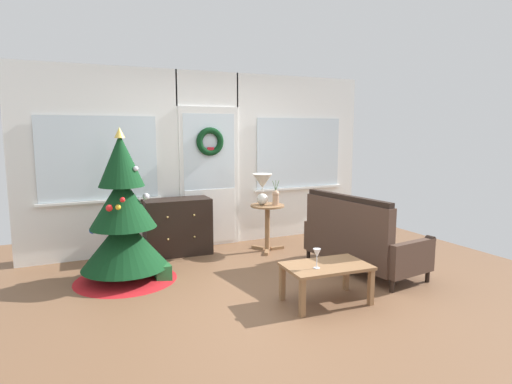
{
  "coord_description": "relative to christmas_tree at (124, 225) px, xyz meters",
  "views": [
    {
      "loc": [
        -2.11,
        -4.0,
        1.73
      ],
      "look_at": [
        0.05,
        0.55,
        1.0
      ],
      "focal_mm": 30.53,
      "sensor_mm": 36.0,
      "label": 1
    }
  ],
  "objects": [
    {
      "name": "back_wall_with_door",
      "position": [
        1.4,
        1.06,
        0.63
      ],
      "size": [
        5.2,
        0.19,
        2.55
      ],
      "color": "white",
      "rests_on": "ground"
    },
    {
      "name": "christmas_tree",
      "position": [
        0.0,
        0.0,
        0.0
      ],
      "size": [
        1.16,
        1.16,
        1.75
      ],
      "color": "#4C331E",
      "rests_on": "ground"
    },
    {
      "name": "ground_plane",
      "position": [
        1.4,
        -1.02,
        -0.65
      ],
      "size": [
        6.76,
        6.76,
        0.0
      ],
      "primitive_type": "plane",
      "color": "brown"
    },
    {
      "name": "wine_glass",
      "position": [
        1.56,
        -1.6,
        -0.12
      ],
      "size": [
        0.08,
        0.08,
        0.2
      ],
      "color": "silver",
      "rests_on": "coffee_table"
    },
    {
      "name": "dresser_cabinet",
      "position": [
        0.83,
        0.77,
        -0.26
      ],
      "size": [
        0.92,
        0.47,
        0.78
      ],
      "color": "black",
      "rests_on": "ground"
    },
    {
      "name": "coffee_table",
      "position": [
        1.71,
        -1.54,
        -0.32
      ],
      "size": [
        0.87,
        0.58,
        0.39
      ],
      "color": "#8E6642",
      "rests_on": "ground"
    },
    {
      "name": "flower_vase",
      "position": [
        2.13,
        0.33,
        0.13
      ],
      "size": [
        0.11,
        0.1,
        0.35
      ],
      "color": "tan",
      "rests_on": "side_table"
    },
    {
      "name": "side_table",
      "position": [
        2.03,
        0.39,
        -0.18
      ],
      "size": [
        0.5,
        0.48,
        0.67
      ],
      "color": "#8E6642",
      "rests_on": "ground"
    },
    {
      "name": "gift_box",
      "position": [
        0.38,
        -0.2,
        -0.56
      ],
      "size": [
        0.18,
        0.16,
        0.18
      ],
      "primitive_type": "cube",
      "color": "#266633",
      "rests_on": "ground"
    },
    {
      "name": "table_lamp",
      "position": [
        1.97,
        0.43,
        0.3
      ],
      "size": [
        0.28,
        0.28,
        0.44
      ],
      "color": "silver",
      "rests_on": "side_table"
    },
    {
      "name": "settee_sofa",
      "position": [
        2.61,
        -0.91,
        -0.28
      ],
      "size": [
        0.88,
        1.59,
        0.96
      ],
      "color": "black",
      "rests_on": "ground"
    }
  ]
}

